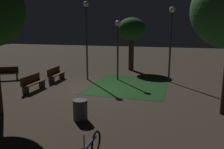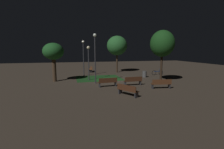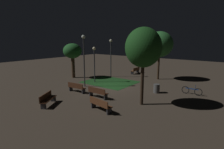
{
  "view_description": "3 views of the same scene",
  "coord_description": "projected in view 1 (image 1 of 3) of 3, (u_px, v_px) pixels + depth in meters",
  "views": [
    {
      "loc": [
        12.49,
        4.3,
        3.55
      ],
      "look_at": [
        -1.28,
        0.38,
        0.63
      ],
      "focal_mm": 37.67,
      "sensor_mm": 36.0,
      "label": 1
    },
    {
      "loc": [
        -4.61,
        -18.53,
        3.5
      ],
      "look_at": [
        -0.1,
        -0.46,
        0.7
      ],
      "focal_mm": 26.13,
      "sensor_mm": 36.0,
      "label": 2
    },
    {
      "loc": [
        10.77,
        -13.91,
        4.73
      ],
      "look_at": [
        -0.91,
        1.28,
        0.95
      ],
      "focal_mm": 28.39,
      "sensor_mm": 36.0,
      "label": 3
    }
  ],
  "objects": [
    {
      "name": "lamp_post_path_center",
      "position": [
        86.0,
        28.0,
        15.46
      ],
      "size": [
        0.36,
        0.36,
        5.18
      ],
      "color": "#333338",
      "rests_on": "ground"
    },
    {
      "name": "grass_lawn",
      "position": [
        129.0,
        85.0,
        14.5
      ],
      "size": [
        5.52,
        4.57,
        0.01
      ],
      "primitive_type": "cube",
      "color": "#194219",
      "rests_on": "ground"
    },
    {
      "name": "lamp_post_plaza_east",
      "position": [
        118.0,
        39.0,
        15.51
      ],
      "size": [
        0.36,
        0.36,
        3.96
      ],
      "color": "#333338",
      "rests_on": "ground"
    },
    {
      "name": "tree_tall_center",
      "position": [
        132.0,
        30.0,
        18.97
      ],
      "size": [
        2.26,
        2.26,
        4.29
      ],
      "color": "#423021",
      "rests_on": "ground"
    },
    {
      "name": "bench_by_lamp",
      "position": [
        56.0,
        74.0,
        15.7
      ],
      "size": [
        1.83,
        0.61,
        0.88
      ],
      "color": "#422314",
      "rests_on": "ground"
    },
    {
      "name": "ground_plane",
      "position": [
        100.0,
        89.0,
        13.63
      ],
      "size": [
        60.0,
        60.0,
        0.0
      ],
      "primitive_type": "plane",
      "color": "#3D3328"
    },
    {
      "name": "trash_bin",
      "position": [
        80.0,
        110.0,
        9.04
      ],
      "size": [
        0.55,
        0.55,
        0.8
      ],
      "primitive_type": "cylinder",
      "color": "#4C4C4C",
      "rests_on": "ground"
    },
    {
      "name": "bench_corner",
      "position": [
        33.0,
        82.0,
        13.26
      ],
      "size": [
        1.81,
        0.51,
        0.88
      ],
      "color": "#422314",
      "rests_on": "ground"
    },
    {
      "name": "bench_path_side",
      "position": [
        4.0,
        73.0,
        15.89
      ],
      "size": [
        1.34,
        1.79,
        0.88
      ],
      "color": "#422314",
      "rests_on": "ground"
    },
    {
      "name": "lamp_post_plaza_west",
      "position": [
        171.0,
        32.0,
        14.81
      ],
      "size": [
        0.36,
        0.36,
        4.78
      ],
      "color": "#333338",
      "rests_on": "ground"
    }
  ]
}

